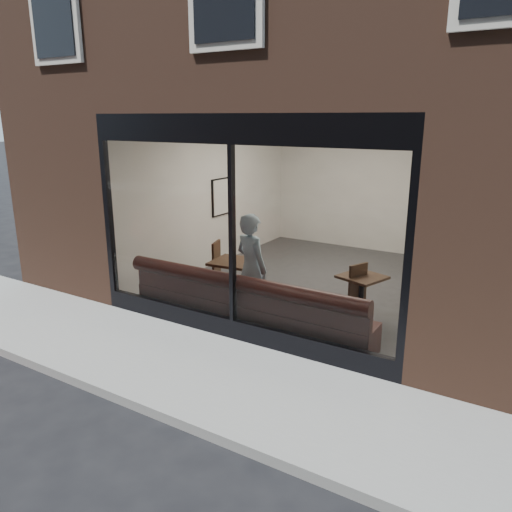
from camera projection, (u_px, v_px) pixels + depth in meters
The scene contains 21 objects.
ground at pixel (133, 403), 5.69m from camera, with size 120.00×120.00×0.00m, color black.
sidewalk_near at pixel (188, 367), 6.51m from camera, with size 40.00×2.00×0.01m, color gray.
kerb_near at pixel (129, 401), 5.63m from camera, with size 40.00×0.10×0.12m, color gray.
host_building_pier_left at pixel (241, 175), 13.71m from camera, with size 2.50×12.00×3.20m, color brown.
host_building_backfill at pixel (408, 173), 14.28m from camera, with size 5.00×6.00×3.20m, color brown.
cafe_floor at pixel (318, 282), 9.78m from camera, with size 6.00×6.00×0.00m, color #2D2D30.
cafe_ceiling at pixel (324, 115), 8.93m from camera, with size 6.00×6.00×0.00m, color white.
cafe_wall_back at pixel (373, 185), 11.81m from camera, with size 5.00×5.00×0.00m, color silver.
cafe_wall_left at pixel (214, 192), 10.61m from camera, with size 6.00×6.00×0.00m, color silver.
cafe_wall_right at pixel (461, 216), 8.10m from camera, with size 6.00×6.00×0.00m, color silver.
storefront_kick at pixel (233, 329), 7.33m from camera, with size 5.00×0.10×0.30m, color black.
storefront_header at pixel (231, 129), 6.56m from camera, with size 5.00×0.10×0.40m, color black.
storefront_mullion at pixel (232, 236), 6.95m from camera, with size 0.06×0.10×2.50m, color black.
storefront_glass at pixel (231, 236), 6.93m from camera, with size 4.80×4.80×0.00m, color white.
banquette at pixel (248, 315), 7.64m from camera, with size 4.00×0.55×0.45m, color #341812.
person at pixel (251, 269), 7.77m from camera, with size 0.64×0.42×1.75m, color #A3C9DF.
cafe_table_left at pixel (233, 262), 8.59m from camera, with size 0.69×0.69×0.04m, color black.
cafe_table_right at pixel (362, 277), 7.78m from camera, with size 0.62×0.62×0.04m, color black.
cafe_chair_left at pixel (207, 278), 9.36m from camera, with size 0.40×0.40×0.04m, color black.
cafe_chair_right at pixel (348, 303), 8.08m from camera, with size 0.37×0.37×0.04m, color black.
wall_poster at pixel (221, 197), 10.81m from camera, with size 0.02×0.56×0.75m, color white.
Camera 1 is at (3.83, -3.54, 3.15)m, focal length 35.00 mm.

